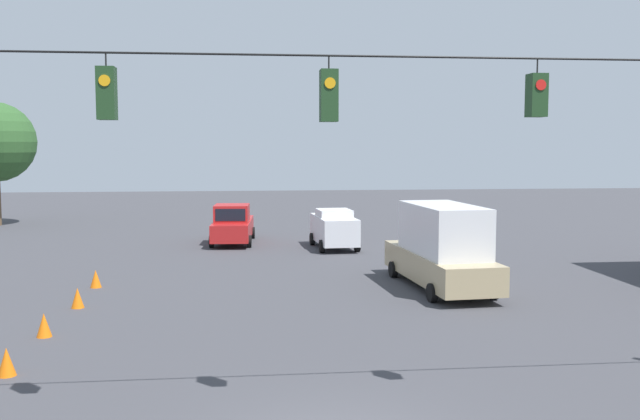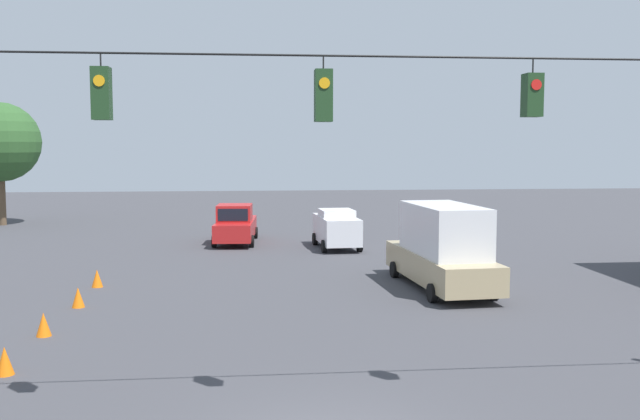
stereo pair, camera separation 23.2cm
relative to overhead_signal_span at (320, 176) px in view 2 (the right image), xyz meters
name	(u,v)px [view 2 (the right image)]	position (x,y,z in m)	size (l,w,h in m)	color
overhead_signal_span	(320,176)	(0.00, 0.00, 0.00)	(22.00, 0.38, 7.57)	#4C473D
pickup_truck_red_withflow_deep	(236,225)	(2.05, -24.96, -3.72)	(2.42, 5.62, 2.12)	red
box_truck_tan_oncoming_far	(442,248)	(-5.69, -11.95, -3.17)	(2.80, 7.18, 3.10)	tan
sedan_white_oncoming_deep	(337,228)	(-3.11, -22.49, -3.66)	(2.23, 4.35, 1.99)	silver
traffic_cone_nearest	(5,361)	(6.94, -3.36, -4.36)	(0.41, 0.41, 0.66)	orange
traffic_cone_second	(44,324)	(7.00, -6.70, -4.36)	(0.41, 0.41, 0.66)	orange
traffic_cone_third	(78,297)	(6.87, -10.20, -4.36)	(0.41, 0.41, 0.66)	orange
traffic_cone_fourth	(97,278)	(6.96, -13.53, -4.36)	(0.41, 0.41, 0.66)	orange
tree_horizon_left	(0,142)	(17.43, -35.15, 0.73)	(5.18, 5.18, 8.04)	brown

